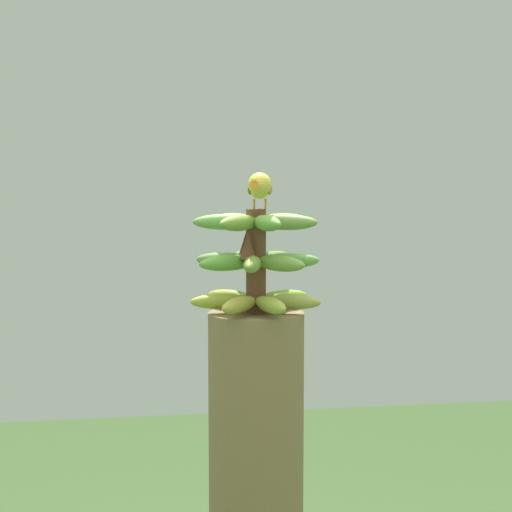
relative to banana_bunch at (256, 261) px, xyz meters
The scene contains 2 objects.
banana_bunch is the anchor object (origin of this frame).
perched_bird 0.16m from the banana_bunch, 97.59° to the left, with size 0.08×0.19×0.08m.
Camera 1 is at (0.28, 1.78, 1.64)m, focal length 58.27 mm.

